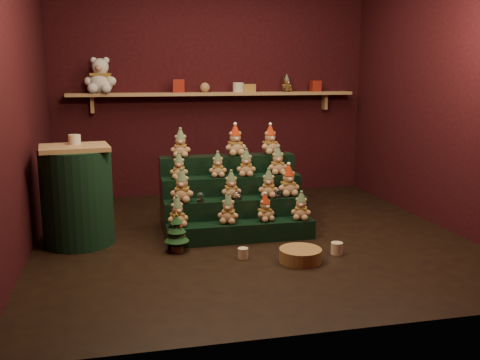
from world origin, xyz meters
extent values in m
plane|color=black|center=(0.00, 0.00, 0.00)|extent=(4.00, 4.00, 0.00)
cube|color=black|center=(0.00, 2.05, 1.40)|extent=(4.00, 0.10, 2.80)
cube|color=black|center=(0.00, -2.05, 1.40)|extent=(4.00, 0.10, 2.80)
cube|color=black|center=(-2.05, 0.00, 1.40)|extent=(0.10, 4.00, 2.80)
cube|color=black|center=(2.05, 0.00, 1.40)|extent=(0.10, 4.00, 2.80)
cube|color=tan|center=(0.00, 1.87, 1.30)|extent=(3.60, 0.26, 0.04)
cube|color=tan|center=(-1.50, 1.94, 1.18)|extent=(0.04, 0.12, 0.20)
cube|color=tan|center=(1.50, 1.94, 1.18)|extent=(0.04, 0.12, 0.20)
cube|color=black|center=(-0.11, -0.12, 0.09)|extent=(1.40, 0.22, 0.18)
cube|color=black|center=(-0.11, 0.10, 0.18)|extent=(1.40, 0.22, 0.36)
cube|color=black|center=(-0.11, 0.32, 0.27)|extent=(1.40, 0.22, 0.54)
cube|color=black|center=(-0.11, 0.54, 0.36)|extent=(1.40, 0.22, 0.72)
cylinder|color=black|center=(-0.47, 0.04, 0.37)|extent=(0.06, 0.06, 0.03)
sphere|color=silver|center=(-0.47, 0.04, 0.42)|extent=(0.07, 0.07, 0.07)
cylinder|color=black|center=(-0.12, 0.04, 0.37)|extent=(0.07, 0.07, 0.03)
sphere|color=silver|center=(-0.12, 0.04, 0.42)|extent=(0.07, 0.07, 0.07)
cylinder|color=black|center=(0.29, 0.04, 0.37)|extent=(0.06, 0.06, 0.03)
sphere|color=silver|center=(0.29, 0.04, 0.42)|extent=(0.07, 0.07, 0.07)
cube|color=tan|center=(-1.60, 0.14, 0.90)|extent=(0.66, 0.57, 0.04)
cylinder|color=black|center=(-1.60, 0.14, 0.44)|extent=(0.64, 0.64, 0.88)
cylinder|color=beige|center=(-1.60, 0.24, 0.96)|extent=(0.11, 0.11, 0.09)
cylinder|color=#462919|center=(-0.74, -0.29, 0.03)|extent=(0.11, 0.11, 0.05)
cone|color=#153C1E|center=(-0.74, -0.29, 0.15)|extent=(0.22, 0.22, 0.11)
cone|color=#153C1E|center=(-0.74, -0.29, 0.23)|extent=(0.16, 0.16, 0.10)
cone|color=#153C1E|center=(-0.74, -0.29, 0.30)|extent=(0.11, 0.11, 0.08)
cone|color=gold|center=(-0.74, -0.29, 0.35)|extent=(0.03, 0.03, 0.03)
cylinder|color=beige|center=(-0.21, -0.59, 0.04)|extent=(0.09, 0.09, 0.09)
cylinder|color=beige|center=(0.62, -0.67, 0.05)|extent=(0.10, 0.10, 0.10)
cylinder|color=#9F6F40|center=(0.24, -0.78, 0.06)|extent=(0.43, 0.43, 0.11)
cube|color=#A12718|center=(-0.46, 1.85, 1.40)|extent=(0.14, 0.14, 0.16)
cylinder|color=beige|center=(0.30, 1.85, 1.38)|extent=(0.14, 0.14, 0.12)
cube|color=#A12718|center=(1.33, 1.85, 1.39)|extent=(0.12, 0.12, 0.14)
sphere|color=tan|center=(-0.13, 1.85, 1.38)|extent=(0.12, 0.12, 0.12)
cube|color=orange|center=(0.43, 1.85, 1.37)|extent=(0.16, 0.10, 0.10)
camera|label=1|loc=(-1.19, -4.83, 1.55)|focal=40.00mm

